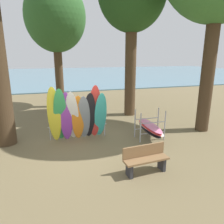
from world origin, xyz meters
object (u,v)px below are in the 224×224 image
at_px(tree_mid_behind, 55,18).
at_px(board_storage_rack, 150,127).
at_px(park_bench, 145,159).
at_px(leaning_board_pile, 78,116).

xyz_separation_m(tree_mid_behind, board_storage_rack, (3.36, -6.97, -5.21)).
relative_size(board_storage_rack, park_bench, 1.49).
distance_m(board_storage_rack, park_bench, 2.79).
height_order(tree_mid_behind, board_storage_rack, tree_mid_behind).
xyz_separation_m(leaning_board_pile, board_storage_rack, (2.96, -0.65, -0.57)).
height_order(board_storage_rack, park_bench, board_storage_rack).
height_order(tree_mid_behind, leaning_board_pile, tree_mid_behind).
height_order(leaning_board_pile, park_bench, leaning_board_pile).
height_order(tree_mid_behind, park_bench, tree_mid_behind).
bearing_deg(park_bench, board_storage_rack, 61.39).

